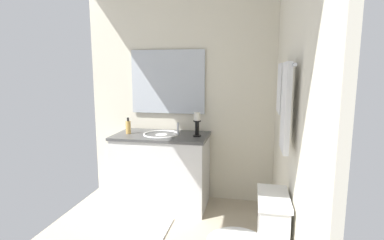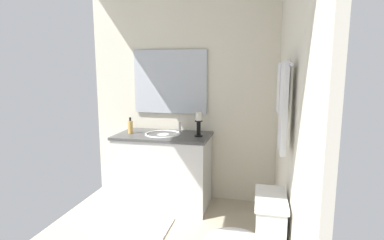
{
  "view_description": "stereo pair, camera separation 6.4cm",
  "coord_description": "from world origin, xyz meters",
  "px_view_note": "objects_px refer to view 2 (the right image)",
  "views": [
    {
      "loc": [
        2.19,
        0.82,
        1.5
      ],
      "look_at": [
        -0.27,
        0.33,
        1.1
      ],
      "focal_mm": 28.05,
      "sensor_mm": 36.0,
      "label": 1
    },
    {
      "loc": [
        2.18,
        0.88,
        1.5
      ],
      "look_at": [
        -0.27,
        0.33,
        1.1
      ],
      "focal_mm": 28.05,
      "sensor_mm": 36.0,
      "label": 2
    }
  ],
  "objects_px": {
    "mirror": "(170,82)",
    "towel_bar": "(286,66)",
    "vanity_cabinet": "(164,170)",
    "candle_holder_tall": "(199,124)",
    "towel_center": "(283,107)",
    "sink_basin": "(163,138)",
    "towel_near_vanity": "(280,88)",
    "soap_bottle": "(130,127)",
    "bath_mat": "(144,231)"
  },
  "relations": [
    {
      "from": "sink_basin",
      "to": "bath_mat",
      "type": "relative_size",
      "value": 0.67
    },
    {
      "from": "towel_near_vanity",
      "to": "bath_mat",
      "type": "bearing_deg",
      "value": -101.28
    },
    {
      "from": "towel_near_vanity",
      "to": "bath_mat",
      "type": "xyz_separation_m",
      "value": [
        -0.23,
        -1.17,
        -1.38
      ]
    },
    {
      "from": "towel_bar",
      "to": "towel_center",
      "type": "bearing_deg",
      "value": -5.58
    },
    {
      "from": "candle_holder_tall",
      "to": "soap_bottle",
      "type": "height_order",
      "value": "candle_holder_tall"
    },
    {
      "from": "towel_bar",
      "to": "vanity_cabinet",
      "type": "bearing_deg",
      "value": -131.34
    },
    {
      "from": "soap_bottle",
      "to": "bath_mat",
      "type": "distance_m",
      "value": 1.14
    },
    {
      "from": "towel_near_vanity",
      "to": "towel_center",
      "type": "xyz_separation_m",
      "value": [
        0.37,
        0.0,
        -0.09
      ]
    },
    {
      "from": "sink_basin",
      "to": "soap_bottle",
      "type": "xyz_separation_m",
      "value": [
        0.02,
        -0.38,
        0.11
      ]
    },
    {
      "from": "candle_holder_tall",
      "to": "towel_center",
      "type": "distance_m",
      "value": 1.48
    },
    {
      "from": "candle_holder_tall",
      "to": "bath_mat",
      "type": "distance_m",
      "value": 1.2
    },
    {
      "from": "towel_near_vanity",
      "to": "towel_center",
      "type": "height_order",
      "value": "same"
    },
    {
      "from": "sink_basin",
      "to": "candle_holder_tall",
      "type": "height_order",
      "value": "candle_holder_tall"
    },
    {
      "from": "sink_basin",
      "to": "mirror",
      "type": "xyz_separation_m",
      "value": [
        -0.28,
        -0.0,
        0.6
      ]
    },
    {
      "from": "soap_bottle",
      "to": "towel_near_vanity",
      "type": "relative_size",
      "value": 0.51
    },
    {
      "from": "sink_basin",
      "to": "candle_holder_tall",
      "type": "xyz_separation_m",
      "value": [
        0.01,
        0.4,
        0.17
      ]
    },
    {
      "from": "vanity_cabinet",
      "to": "towel_center",
      "type": "height_order",
      "value": "towel_center"
    },
    {
      "from": "mirror",
      "to": "candle_holder_tall",
      "type": "bearing_deg",
      "value": 54.24
    },
    {
      "from": "candle_holder_tall",
      "to": "soap_bottle",
      "type": "bearing_deg",
      "value": -89.22
    },
    {
      "from": "vanity_cabinet",
      "to": "towel_bar",
      "type": "xyz_separation_m",
      "value": [
        1.04,
        1.18,
        1.13
      ]
    },
    {
      "from": "vanity_cabinet",
      "to": "mirror",
      "type": "bearing_deg",
      "value": 179.99
    },
    {
      "from": "soap_bottle",
      "to": "towel_near_vanity",
      "type": "xyz_separation_m",
      "value": [
        0.84,
        1.54,
        0.49
      ]
    },
    {
      "from": "towel_center",
      "to": "vanity_cabinet",
      "type": "bearing_deg",
      "value": -136.43
    },
    {
      "from": "sink_basin",
      "to": "towel_center",
      "type": "height_order",
      "value": "towel_center"
    },
    {
      "from": "soap_bottle",
      "to": "towel_near_vanity",
      "type": "height_order",
      "value": "towel_near_vanity"
    },
    {
      "from": "candle_holder_tall",
      "to": "bath_mat",
      "type": "height_order",
      "value": "candle_holder_tall"
    },
    {
      "from": "mirror",
      "to": "soap_bottle",
      "type": "xyz_separation_m",
      "value": [
        0.3,
        -0.38,
        -0.49
      ]
    },
    {
      "from": "mirror",
      "to": "bath_mat",
      "type": "bearing_deg",
      "value": 0.0
    },
    {
      "from": "soap_bottle",
      "to": "towel_bar",
      "type": "height_order",
      "value": "towel_bar"
    },
    {
      "from": "soap_bottle",
      "to": "towel_center",
      "type": "height_order",
      "value": "towel_center"
    },
    {
      "from": "towel_bar",
      "to": "towel_center",
      "type": "distance_m",
      "value": 0.31
    },
    {
      "from": "candle_holder_tall",
      "to": "towel_bar",
      "type": "height_order",
      "value": "towel_bar"
    },
    {
      "from": "mirror",
      "to": "towel_bar",
      "type": "distance_m",
      "value": 1.78
    },
    {
      "from": "candle_holder_tall",
      "to": "towel_near_vanity",
      "type": "xyz_separation_m",
      "value": [
        0.85,
        0.77,
        0.43
      ]
    },
    {
      "from": "towel_bar",
      "to": "towel_near_vanity",
      "type": "height_order",
      "value": "towel_near_vanity"
    },
    {
      "from": "bath_mat",
      "to": "towel_center",
      "type": "bearing_deg",
      "value": 62.73
    },
    {
      "from": "vanity_cabinet",
      "to": "towel_center",
      "type": "relative_size",
      "value": 1.93
    },
    {
      "from": "vanity_cabinet",
      "to": "soap_bottle",
      "type": "bearing_deg",
      "value": -87.04
    },
    {
      "from": "vanity_cabinet",
      "to": "sink_basin",
      "type": "xyz_separation_m",
      "value": [
        0.0,
        0.0,
        0.37
      ]
    },
    {
      "from": "towel_bar",
      "to": "mirror",
      "type": "bearing_deg",
      "value": -138.14
    },
    {
      "from": "vanity_cabinet",
      "to": "bath_mat",
      "type": "xyz_separation_m",
      "value": [
        0.63,
        0.0,
        -0.4
      ]
    },
    {
      "from": "soap_bottle",
      "to": "bath_mat",
      "type": "xyz_separation_m",
      "value": [
        0.61,
        0.38,
        -0.88
      ]
    },
    {
      "from": "towel_near_vanity",
      "to": "bath_mat",
      "type": "relative_size",
      "value": 0.59
    },
    {
      "from": "soap_bottle",
      "to": "candle_holder_tall",
      "type": "bearing_deg",
      "value": 90.78
    },
    {
      "from": "sink_basin",
      "to": "mirror",
      "type": "distance_m",
      "value": 0.67
    },
    {
      "from": "sink_basin",
      "to": "candle_holder_tall",
      "type": "bearing_deg",
      "value": 88.72
    },
    {
      "from": "towel_bar",
      "to": "candle_holder_tall",
      "type": "bearing_deg",
      "value": -142.83
    },
    {
      "from": "towel_center",
      "to": "sink_basin",
      "type": "bearing_deg",
      "value": -136.46
    },
    {
      "from": "soap_bottle",
      "to": "towel_near_vanity",
      "type": "distance_m",
      "value": 1.82
    },
    {
      "from": "vanity_cabinet",
      "to": "towel_near_vanity",
      "type": "height_order",
      "value": "towel_near_vanity"
    }
  ]
}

